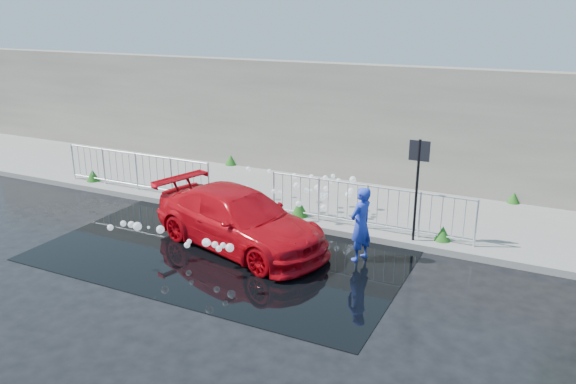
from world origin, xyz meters
TOP-DOWN VIEW (x-y plane):
  - ground at (0.00, 0.00)m, footprint 90.00×90.00m
  - pavement at (0.00, 5.00)m, footprint 30.00×4.00m
  - curb at (0.00, 3.00)m, footprint 30.00×0.25m
  - retaining_wall at (0.00, 7.20)m, footprint 30.00×0.60m
  - puddle at (0.50, 1.00)m, footprint 8.00×5.00m
  - sign_post at (4.20, 3.10)m, footprint 0.45×0.06m
  - railing_left at (-4.00, 3.35)m, footprint 5.05×0.05m
  - railing_right at (3.00, 3.35)m, footprint 5.05×0.05m
  - weeds at (-0.16, 4.40)m, footprint 12.17×3.93m
  - water_spray at (0.74, 2.34)m, footprint 3.64×5.61m
  - red_car at (0.64, 1.37)m, footprint 4.83×2.98m
  - person at (3.34, 1.90)m, footprint 0.57×0.69m

SIDE VIEW (x-z plane):
  - ground at x=0.00m, z-range 0.00..0.00m
  - puddle at x=0.50m, z-range 0.00..0.01m
  - pavement at x=0.00m, z-range 0.00..0.15m
  - curb at x=0.00m, z-range 0.00..0.16m
  - weeds at x=-0.16m, z-range 0.11..0.55m
  - red_car at x=0.64m, z-range 0.00..1.31m
  - railing_left at x=-4.00m, z-range 0.19..1.29m
  - railing_right at x=3.00m, z-range 0.19..1.29m
  - water_spray at x=0.74m, z-range 0.24..1.25m
  - person at x=3.34m, z-range 0.00..1.64m
  - sign_post at x=4.20m, z-range 0.47..2.97m
  - retaining_wall at x=0.00m, z-range 0.15..3.65m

